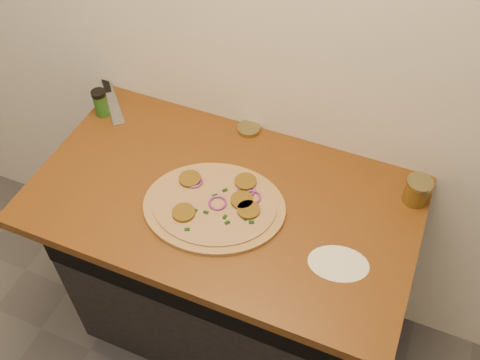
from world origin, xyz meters
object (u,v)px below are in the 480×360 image
at_px(chefs_knife, 108,91).
at_px(spice_shaker, 101,103).
at_px(salsa_jar, 417,191).
at_px(pizza, 215,205).

relative_size(chefs_knife, spice_shaker, 2.52).
distance_m(salsa_jar, spice_shaker, 1.10).
distance_m(chefs_knife, spice_shaker, 0.13).
xyz_separation_m(chefs_knife, salsa_jar, (1.14, -0.08, 0.04)).
relative_size(pizza, chefs_knife, 2.03).
relative_size(chefs_knife, salsa_jar, 2.98).
bearing_deg(salsa_jar, pizza, -154.74).
xyz_separation_m(pizza, salsa_jar, (0.56, 0.26, 0.03)).
distance_m(pizza, spice_shaker, 0.59).
bearing_deg(chefs_knife, pizza, -30.19).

